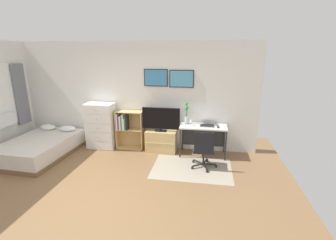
# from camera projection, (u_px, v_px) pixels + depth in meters

# --- Properties ---
(ground_plane) EXTENTS (7.20, 7.20, 0.00)m
(ground_plane) POSITION_uv_depth(u_px,v_px,m) (98.00, 196.00, 4.25)
(ground_plane) COLOR brown
(wall_back_with_posters) EXTENTS (6.12, 0.09, 2.70)m
(wall_back_with_posters) POSITION_uv_depth(u_px,v_px,m) (136.00, 96.00, 6.19)
(wall_back_with_posters) COLOR silver
(wall_back_with_posters) RESTS_ON ground_plane
(area_rug) EXTENTS (1.70, 1.20, 0.01)m
(area_rug) POSITION_uv_depth(u_px,v_px,m) (192.00, 168.00, 5.25)
(area_rug) COLOR #9E937F
(area_rug) RESTS_ON ground_plane
(bed) EXTENTS (1.41, 2.00, 0.56)m
(bed) POSITION_uv_depth(u_px,v_px,m) (41.00, 147.00, 5.86)
(bed) COLOR brown
(bed) RESTS_ON ground_plane
(dresser) EXTENTS (0.72, 0.46, 1.18)m
(dresser) POSITION_uv_depth(u_px,v_px,m) (101.00, 126.00, 6.27)
(dresser) COLOR white
(dresser) RESTS_ON ground_plane
(bookshelf) EXTENTS (0.69, 0.30, 0.99)m
(bookshelf) POSITION_uv_depth(u_px,v_px,m) (127.00, 127.00, 6.23)
(bookshelf) COLOR tan
(bookshelf) RESTS_ON ground_plane
(tv_stand) EXTENTS (0.77, 0.41, 0.54)m
(tv_stand) POSITION_uv_depth(u_px,v_px,m) (161.00, 141.00, 6.12)
(tv_stand) COLOR tan
(tv_stand) RESTS_ON ground_plane
(television) EXTENTS (0.94, 0.16, 0.60)m
(television) POSITION_uv_depth(u_px,v_px,m) (161.00, 119.00, 5.95)
(television) COLOR black
(television) RESTS_ON tv_stand
(desk) EXTENTS (1.11, 0.55, 0.74)m
(desk) POSITION_uv_depth(u_px,v_px,m) (203.00, 131.00, 5.87)
(desk) COLOR silver
(desk) RESTS_ON ground_plane
(office_chair) EXTENTS (0.56, 0.58, 0.86)m
(office_chair) POSITION_uv_depth(u_px,v_px,m) (204.00, 149.00, 5.14)
(office_chair) COLOR #232326
(office_chair) RESTS_ON ground_plane
(laptop) EXTENTS (0.35, 0.38, 0.15)m
(laptop) POSITION_uv_depth(u_px,v_px,m) (207.00, 123.00, 5.80)
(laptop) COLOR #B7B7BC
(laptop) RESTS_ON desk
(computer_mouse) EXTENTS (0.06, 0.10, 0.03)m
(computer_mouse) POSITION_uv_depth(u_px,v_px,m) (218.00, 127.00, 5.64)
(computer_mouse) COLOR #262628
(computer_mouse) RESTS_ON desk
(bamboo_vase) EXTENTS (0.09, 0.10, 0.53)m
(bamboo_vase) POSITION_uv_depth(u_px,v_px,m) (187.00, 114.00, 5.89)
(bamboo_vase) COLOR silver
(bamboo_vase) RESTS_ON desk
(wine_glass) EXTENTS (0.07, 0.07, 0.18)m
(wine_glass) POSITION_uv_depth(u_px,v_px,m) (191.00, 120.00, 5.74)
(wine_glass) COLOR silver
(wine_glass) RESTS_ON desk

